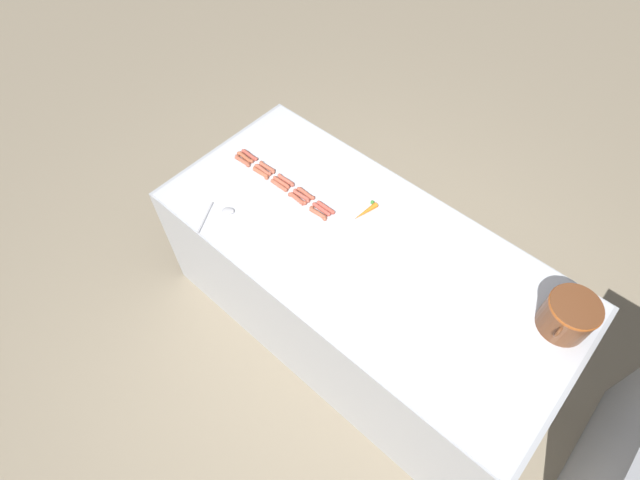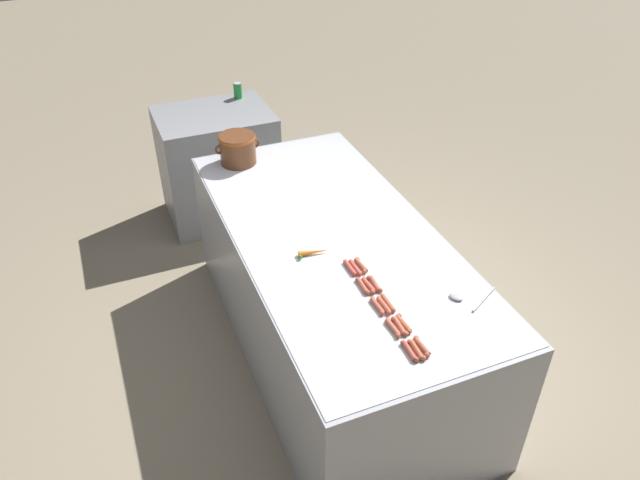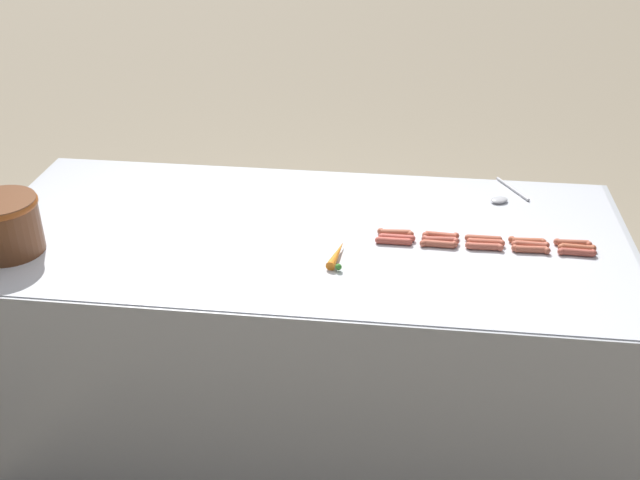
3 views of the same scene
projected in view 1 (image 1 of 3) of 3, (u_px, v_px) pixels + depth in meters
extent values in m
plane|color=gray|center=(355.00, 321.00, 3.35)|extent=(20.00, 20.00, 0.00)
cube|color=#ADAFB5|center=(359.00, 288.00, 2.98)|extent=(1.09, 2.35, 0.90)
cube|color=silver|center=(364.00, 246.00, 2.61)|extent=(1.07, 2.31, 0.00)
cylinder|color=#B45041|center=(250.00, 155.00, 3.00)|extent=(0.03, 0.11, 0.02)
sphere|color=#B45041|center=(243.00, 151.00, 3.02)|extent=(0.02, 0.02, 0.02)
sphere|color=#B45041|center=(256.00, 159.00, 2.98)|extent=(0.02, 0.02, 0.02)
cylinder|color=#BB5D45|center=(267.00, 167.00, 2.94)|extent=(0.03, 0.11, 0.02)
sphere|color=#BB5D45|center=(261.00, 163.00, 2.96)|extent=(0.02, 0.02, 0.02)
sphere|color=#BB5D45|center=(273.00, 172.00, 2.92)|extent=(0.02, 0.02, 0.02)
cylinder|color=#BE5B47|center=(286.00, 180.00, 2.88)|extent=(0.03, 0.11, 0.02)
sphere|color=#BE5B47|center=(280.00, 176.00, 2.90)|extent=(0.02, 0.02, 0.02)
sphere|color=#BE5B47|center=(292.00, 185.00, 2.85)|extent=(0.02, 0.02, 0.02)
cylinder|color=#B45741|center=(306.00, 193.00, 2.82)|extent=(0.03, 0.11, 0.02)
sphere|color=#B45741|center=(299.00, 189.00, 2.84)|extent=(0.02, 0.02, 0.02)
sphere|color=#B45741|center=(313.00, 198.00, 2.80)|extent=(0.02, 0.02, 0.02)
cylinder|color=#BD4F40|center=(326.00, 207.00, 2.75)|extent=(0.03, 0.11, 0.02)
sphere|color=#BD4F40|center=(319.00, 203.00, 2.77)|extent=(0.02, 0.02, 0.02)
sphere|color=#BD4F40|center=(333.00, 212.00, 2.73)|extent=(0.02, 0.02, 0.02)
cylinder|color=#B65D3E|center=(245.00, 157.00, 2.99)|extent=(0.03, 0.11, 0.02)
sphere|color=#B65D3E|center=(239.00, 153.00, 3.01)|extent=(0.02, 0.02, 0.02)
sphere|color=#B65D3E|center=(252.00, 161.00, 2.97)|extent=(0.02, 0.02, 0.02)
cylinder|color=#BB5E47|center=(263.00, 170.00, 2.93)|extent=(0.03, 0.11, 0.02)
sphere|color=#BB5E47|center=(256.00, 166.00, 2.94)|extent=(0.02, 0.02, 0.02)
sphere|color=#BB5E47|center=(270.00, 174.00, 2.91)|extent=(0.02, 0.02, 0.02)
cylinder|color=#BE5B43|center=(281.00, 182.00, 2.87)|extent=(0.03, 0.11, 0.02)
sphere|color=#BE5B43|center=(275.00, 178.00, 2.89)|extent=(0.02, 0.02, 0.02)
sphere|color=#BE5B43|center=(288.00, 187.00, 2.84)|extent=(0.02, 0.02, 0.02)
cylinder|color=#B85646|center=(301.00, 196.00, 2.81)|extent=(0.03, 0.11, 0.02)
sphere|color=#B85646|center=(295.00, 191.00, 2.83)|extent=(0.02, 0.02, 0.02)
sphere|color=#B85646|center=(308.00, 201.00, 2.78)|extent=(0.02, 0.02, 0.02)
cylinder|color=#BB4F42|center=(321.00, 209.00, 2.75)|extent=(0.03, 0.11, 0.02)
sphere|color=#BB4F42|center=(314.00, 204.00, 2.77)|extent=(0.02, 0.02, 0.02)
sphere|color=#BB4F42|center=(329.00, 214.00, 2.73)|extent=(0.02, 0.02, 0.02)
cylinder|color=#B05840|center=(242.00, 161.00, 2.97)|extent=(0.03, 0.11, 0.02)
sphere|color=#B05840|center=(237.00, 156.00, 2.99)|extent=(0.02, 0.02, 0.02)
sphere|color=#B05840|center=(248.00, 165.00, 2.95)|extent=(0.02, 0.02, 0.02)
cylinder|color=#B85D3F|center=(261.00, 173.00, 2.91)|extent=(0.03, 0.11, 0.02)
sphere|color=#B85D3F|center=(255.00, 168.00, 2.93)|extent=(0.02, 0.02, 0.02)
sphere|color=#B85D3F|center=(267.00, 178.00, 2.89)|extent=(0.02, 0.02, 0.02)
cylinder|color=#B45B42|center=(279.00, 186.00, 2.85)|extent=(0.02, 0.11, 0.02)
sphere|color=#B45B42|center=(272.00, 181.00, 2.87)|extent=(0.02, 0.02, 0.02)
sphere|color=#B45B42|center=(285.00, 190.00, 2.83)|extent=(0.02, 0.02, 0.02)
cylinder|color=#B7553F|center=(297.00, 199.00, 2.79)|extent=(0.03, 0.11, 0.02)
sphere|color=#B7553F|center=(290.00, 194.00, 2.81)|extent=(0.02, 0.02, 0.02)
sphere|color=#B7553F|center=(305.00, 203.00, 2.77)|extent=(0.02, 0.02, 0.02)
cylinder|color=#AF5B41|center=(318.00, 213.00, 2.73)|extent=(0.03, 0.11, 0.02)
sphere|color=#AF5B41|center=(311.00, 208.00, 2.75)|extent=(0.02, 0.02, 0.02)
sphere|color=#AF5B41|center=(325.00, 219.00, 2.71)|extent=(0.02, 0.02, 0.02)
cylinder|color=brown|center=(568.00, 315.00, 2.26)|extent=(0.24, 0.24, 0.20)
torus|color=#9E4A1B|center=(576.00, 307.00, 2.19)|extent=(0.25, 0.25, 0.03)
torus|color=brown|center=(581.00, 297.00, 2.30)|extent=(0.07, 0.02, 0.07)
torus|color=brown|center=(559.00, 331.00, 2.19)|extent=(0.07, 0.02, 0.07)
cylinder|color=#B7B7BC|center=(205.00, 217.00, 2.72)|extent=(0.20, 0.12, 0.01)
ellipsoid|color=#B7B7BC|center=(228.00, 211.00, 2.74)|extent=(0.08, 0.09, 0.02)
cone|color=orange|center=(365.00, 212.00, 2.73)|extent=(0.17, 0.06, 0.03)
sphere|color=#387F2D|center=(372.00, 202.00, 2.77)|extent=(0.02, 0.02, 0.02)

